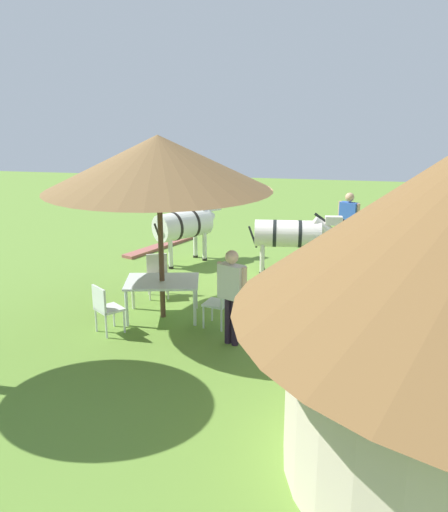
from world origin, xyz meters
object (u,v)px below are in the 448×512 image
zebra_nearest_camera (290,234)px  patio_chair_near_lawn (221,300)px  patio_dining_table (162,284)px  standing_watcher (348,219)px  shade_umbrella (158,163)px  zebra_by_umbrella (185,225)px  patio_chair_west_end (158,272)px  striped_lounge_chair (366,291)px  guest_beside_umbrella (232,289)px  patio_chair_near_hut (105,306)px

zebra_nearest_camera → patio_chair_near_lawn: bearing=-21.1°
patio_dining_table → standing_watcher: 6.13m
shade_umbrella → zebra_by_umbrella: bearing=-81.8°
patio_chair_west_end → striped_lounge_chair: bearing=162.9°
shade_umbrella → guest_beside_umbrella: 2.66m
patio_dining_table → patio_chair_near_lawn: bearing=167.5°
patio_dining_table → patio_chair_near_lawn: size_ratio=1.73×
shade_umbrella → patio_chair_near_hut: bearing=50.8°
patio_chair_near_hut → patio_chair_west_end: bearing=120.6°
striped_lounge_chair → zebra_nearest_camera: zebra_nearest_camera is taller
shade_umbrella → striped_lounge_chair: shade_umbrella is taller
shade_umbrella → standing_watcher: (-3.56, -4.97, -1.93)m
patio_chair_near_hut → patio_chair_near_lawn: (-1.97, -0.68, 0.00)m
patio_dining_table → zebra_by_umbrella: 3.71m
patio_chair_near_lawn → zebra_by_umbrella: zebra_by_umbrella is taller
patio_chair_near_hut → patio_chair_near_lawn: size_ratio=1.00×
patio_dining_table → zebra_nearest_camera: zebra_nearest_camera is taller
patio_chair_near_hut → shade_umbrella: bearing=90.0°
shade_umbrella → zebra_by_umbrella: (0.53, -3.66, -1.98)m
patio_dining_table → zebra_nearest_camera: bearing=-123.6°
guest_beside_umbrella → standing_watcher: size_ratio=0.97×
patio_chair_west_end → guest_beside_umbrella: guest_beside_umbrella is taller
patio_dining_table → zebra_nearest_camera: 3.94m
zebra_by_umbrella → zebra_nearest_camera: bearing=29.5°
patio_dining_table → zebra_by_umbrella: size_ratio=0.87×
patio_chair_near_lawn → zebra_nearest_camera: bearing=-3.0°
zebra_by_umbrella → patio_chair_near_hut: bearing=-55.5°
guest_beside_umbrella → striped_lounge_chair: 3.51m
standing_watcher → zebra_by_umbrella: (4.09, 1.31, -0.06)m
guest_beside_umbrella → zebra_nearest_camera: bearing=-72.8°
patio_chair_near_lawn → zebra_nearest_camera: 3.70m
patio_chair_west_end → zebra_nearest_camera: bearing=-162.9°
shade_umbrella → zebra_by_umbrella: shade_umbrella is taller
guest_beside_umbrella → zebra_by_umbrella: (2.05, -4.62, -0.02)m
guest_beside_umbrella → patio_chair_west_end: bearing=-20.6°
zebra_nearest_camera → patio_chair_near_hut: bearing=-40.6°
patio_chair_near_lawn → guest_beside_umbrella: (-0.33, 0.69, 0.49)m
zebra_nearest_camera → zebra_by_umbrella: zebra_by_umbrella is taller
patio_dining_table → patio_chair_near_hut: patio_chair_near_hut is taller
patio_chair_near_hut → striped_lounge_chair: (-4.68, -2.46, -0.26)m
zebra_nearest_camera → zebra_by_umbrella: size_ratio=1.25×
shade_umbrella → zebra_nearest_camera: (-2.17, -3.28, -2.01)m
shade_umbrella → zebra_nearest_camera: bearing=-123.6°
zebra_by_umbrella → patio_dining_table: bearing=-44.2°
patio_chair_near_hut → zebra_by_umbrella: 4.64m
patio_chair_near_hut → patio_chair_near_lawn: bearing=58.4°
patio_chair_near_hut → zebra_nearest_camera: 5.17m
shade_umbrella → patio_chair_near_hut: shade_umbrella is taller
guest_beside_umbrella → zebra_nearest_camera: (-0.65, -4.23, -0.04)m
patio_chair_near_lawn → striped_lounge_chair: (-2.71, -1.77, -0.26)m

